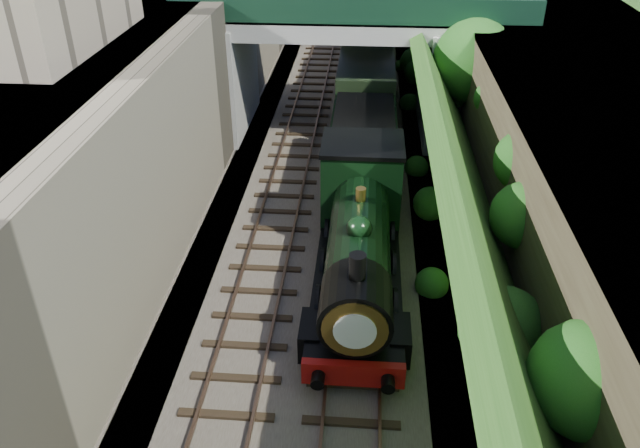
% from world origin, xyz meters
% --- Properties ---
extents(trackbed, '(10.00, 90.00, 0.20)m').
position_xyz_m(trackbed, '(0.00, 20.00, 0.10)').
color(trackbed, '#473F38').
rests_on(trackbed, ground).
extents(retaining_wall, '(1.00, 90.00, 7.00)m').
position_xyz_m(retaining_wall, '(-5.50, 20.00, 3.50)').
color(retaining_wall, '#756B56').
rests_on(retaining_wall, ground).
extents(street_plateau_left, '(6.00, 90.00, 7.00)m').
position_xyz_m(street_plateau_left, '(-9.00, 20.00, 3.50)').
color(street_plateau_left, '#262628').
rests_on(street_plateau_left, ground).
extents(street_plateau_right, '(8.00, 90.00, 6.25)m').
position_xyz_m(street_plateau_right, '(9.50, 20.00, 3.12)').
color(street_plateau_right, '#262628').
rests_on(street_plateau_right, ground).
extents(embankment_slope, '(4.44, 90.00, 6.36)m').
position_xyz_m(embankment_slope, '(5.04, 18.69, 2.82)').
color(embankment_slope, '#1E4714').
rests_on(embankment_slope, ground).
extents(track_left, '(2.50, 90.00, 0.20)m').
position_xyz_m(track_left, '(-2.00, 20.00, 0.25)').
color(track_left, black).
rests_on(track_left, trackbed).
extents(track_right, '(2.50, 90.00, 0.20)m').
position_xyz_m(track_right, '(1.20, 20.00, 0.25)').
color(track_right, black).
rests_on(track_right, trackbed).
extents(road_bridge, '(16.00, 6.40, 7.25)m').
position_xyz_m(road_bridge, '(0.94, 24.00, 4.08)').
color(road_bridge, gray).
rests_on(road_bridge, ground).
extents(tree, '(3.60, 3.80, 6.60)m').
position_xyz_m(tree, '(5.91, 20.78, 4.65)').
color(tree, black).
rests_on(tree, ground).
extents(locomotive, '(3.10, 10.22, 3.83)m').
position_xyz_m(locomotive, '(1.20, 10.55, 1.89)').
color(locomotive, black).
rests_on(locomotive, trackbed).
extents(tender, '(2.70, 6.00, 3.05)m').
position_xyz_m(tender, '(1.20, 17.91, 1.62)').
color(tender, black).
rests_on(tender, trackbed).
extents(coach_front, '(2.90, 18.00, 3.70)m').
position_xyz_m(coach_front, '(1.20, 30.51, 2.05)').
color(coach_front, black).
rests_on(coach_front, trackbed).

